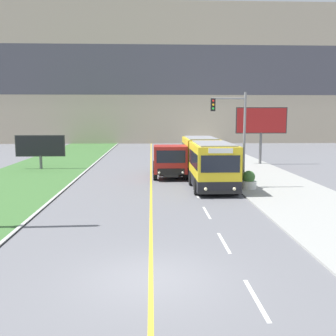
{
  "coord_description": "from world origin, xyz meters",
  "views": [
    {
      "loc": [
        0.04,
        -10.99,
        4.77
      ],
      "look_at": [
        1.1,
        14.01,
        1.4
      ],
      "focal_mm": 42.0,
      "sensor_mm": 36.0,
      "label": 1
    }
  ],
  "objects_px": {
    "billboard_large": "(261,122)",
    "planter_round_near": "(249,181)",
    "billboard_small": "(40,146)",
    "planter_round_second": "(237,171)",
    "dump_truck": "(170,161)",
    "traffic_light_mast": "(235,128)",
    "city_bus": "(206,161)"
  },
  "relations": [
    {
      "from": "city_bus",
      "to": "dump_truck",
      "type": "xyz_separation_m",
      "value": [
        -2.53,
        1.87,
        -0.26
      ]
    },
    {
      "from": "dump_truck",
      "to": "billboard_large",
      "type": "distance_m",
      "value": 12.47
    },
    {
      "from": "city_bus",
      "to": "planter_round_second",
      "type": "xyz_separation_m",
      "value": [
        2.47,
        1.12,
        -0.94
      ]
    },
    {
      "from": "planter_round_second",
      "to": "planter_round_near",
      "type": "bearing_deg",
      "value": -91.91
    },
    {
      "from": "city_bus",
      "to": "dump_truck",
      "type": "relative_size",
      "value": 1.9
    },
    {
      "from": "dump_truck",
      "to": "planter_round_second",
      "type": "distance_m",
      "value": 5.1
    },
    {
      "from": "planter_round_second",
      "to": "billboard_large",
      "type": "bearing_deg",
      "value": 64.07
    },
    {
      "from": "city_bus",
      "to": "billboard_small",
      "type": "distance_m",
      "value": 15.57
    },
    {
      "from": "dump_truck",
      "to": "traffic_light_mast",
      "type": "bearing_deg",
      "value": -49.86
    },
    {
      "from": "billboard_large",
      "to": "dump_truck",
      "type": "bearing_deg",
      "value": -139.33
    },
    {
      "from": "traffic_light_mast",
      "to": "planter_round_near",
      "type": "distance_m",
      "value": 3.49
    },
    {
      "from": "traffic_light_mast",
      "to": "billboard_large",
      "type": "distance_m",
      "value": 13.67
    },
    {
      "from": "dump_truck",
      "to": "billboard_large",
      "type": "xyz_separation_m",
      "value": [
        9.21,
        7.92,
        2.83
      ]
    },
    {
      "from": "planter_round_near",
      "to": "planter_round_second",
      "type": "bearing_deg",
      "value": 88.09
    },
    {
      "from": "city_bus",
      "to": "traffic_light_mast",
      "type": "bearing_deg",
      "value": -63.18
    },
    {
      "from": "city_bus",
      "to": "planter_round_second",
      "type": "bearing_deg",
      "value": 24.36
    },
    {
      "from": "traffic_light_mast",
      "to": "billboard_large",
      "type": "bearing_deg",
      "value": 67.39
    },
    {
      "from": "billboard_small",
      "to": "planter_round_second",
      "type": "distance_m",
      "value": 17.42
    },
    {
      "from": "dump_truck",
      "to": "planter_round_second",
      "type": "bearing_deg",
      "value": -8.5
    },
    {
      "from": "city_bus",
      "to": "planter_round_near",
      "type": "xyz_separation_m",
      "value": [
        2.33,
        -3.18,
        -0.95
      ]
    },
    {
      "from": "billboard_large",
      "to": "planter_round_near",
      "type": "distance_m",
      "value": 14.12
    },
    {
      "from": "billboard_large",
      "to": "planter_round_near",
      "type": "bearing_deg",
      "value": -108.57
    },
    {
      "from": "billboard_large",
      "to": "planter_round_second",
      "type": "bearing_deg",
      "value": -115.93
    },
    {
      "from": "billboard_small",
      "to": "planter_round_near",
      "type": "xyz_separation_m",
      "value": [
        16.09,
        -10.45,
        -1.44
      ]
    },
    {
      "from": "billboard_small",
      "to": "city_bus",
      "type": "bearing_deg",
      "value": -27.83
    },
    {
      "from": "billboard_large",
      "to": "billboard_small",
      "type": "height_order",
      "value": "billboard_large"
    },
    {
      "from": "planter_round_second",
      "to": "billboard_small",
      "type": "bearing_deg",
      "value": 159.27
    },
    {
      "from": "city_bus",
      "to": "planter_round_second",
      "type": "relative_size",
      "value": 9.93
    },
    {
      "from": "billboard_large",
      "to": "billboard_small",
      "type": "bearing_deg",
      "value": -172.97
    },
    {
      "from": "city_bus",
      "to": "billboard_small",
      "type": "height_order",
      "value": "city_bus"
    },
    {
      "from": "dump_truck",
      "to": "billboard_small",
      "type": "relative_size",
      "value": 1.44
    },
    {
      "from": "city_bus",
      "to": "billboard_small",
      "type": "xyz_separation_m",
      "value": [
        -13.76,
        7.26,
        0.49
      ]
    }
  ]
}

